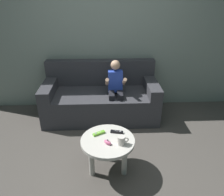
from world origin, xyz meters
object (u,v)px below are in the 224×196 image
object	(u,v)px
coffee_table	(108,145)
game_remote_black_far_corner	(117,132)
couch	(101,98)
game_remote_lime_near_edge	(99,133)
person_seated_on_couch	(116,88)
coffee_mug	(122,140)
nunchuk_pink	(108,142)

from	to	relation	value
coffee_table	game_remote_black_far_corner	bearing A→B (deg)	46.74
couch	game_remote_lime_near_edge	world-z (taller)	couch
couch	person_seated_on_couch	bearing A→B (deg)	-37.72
person_seated_on_couch	coffee_table	bearing A→B (deg)	-97.51
couch	coffee_table	distance (m)	1.26
game_remote_lime_near_edge	coffee_mug	bearing A→B (deg)	-37.12
person_seated_on_couch	game_remote_black_far_corner	world-z (taller)	person_seated_on_couch
game_remote_black_far_corner	couch	bearing A→B (deg)	99.36
coffee_table	game_remote_lime_near_edge	bearing A→B (deg)	135.79
coffee_table	nunchuk_pink	distance (m)	0.12
person_seated_on_couch	game_remote_lime_near_edge	xyz separation A→B (m)	(-0.24, -0.98, -0.10)
couch	game_remote_black_far_corner	size ratio (longest dim) A/B	12.24
couch	person_seated_on_couch	distance (m)	0.38
coffee_table	couch	bearing A→B (deg)	93.83
coffee_table	game_remote_black_far_corner	world-z (taller)	game_remote_black_far_corner
coffee_table	game_remote_lime_near_edge	size ratio (longest dim) A/B	4.15
game_remote_lime_near_edge	game_remote_black_far_corner	xyz separation A→B (m)	(0.20, 0.02, 0.00)
game_remote_black_far_corner	coffee_mug	bearing A→B (deg)	-79.40
game_remote_lime_near_edge	coffee_mug	distance (m)	0.30
nunchuk_pink	game_remote_black_far_corner	bearing A→B (deg)	60.53
person_seated_on_couch	game_remote_lime_near_edge	distance (m)	1.02
coffee_table	game_remote_black_far_corner	size ratio (longest dim) A/B	4.02
couch	game_remote_lime_near_edge	size ratio (longest dim) A/B	12.62
coffee_mug	nunchuk_pink	bearing A→B (deg)	176.64
coffee_mug	game_remote_black_far_corner	bearing A→B (deg)	100.60
couch	game_remote_black_far_corner	xyz separation A→B (m)	(0.19, -1.14, 0.15)
couch	coffee_table	bearing A→B (deg)	-86.17
couch	coffee_mug	bearing A→B (deg)	-80.45
nunchuk_pink	game_remote_black_far_corner	world-z (taller)	nunchuk_pink
coffee_mug	person_seated_on_couch	bearing A→B (deg)	89.96
couch	nunchuk_pink	xyz separation A→B (m)	(0.08, -1.33, 0.16)
person_seated_on_couch	coffee_table	world-z (taller)	person_seated_on_couch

